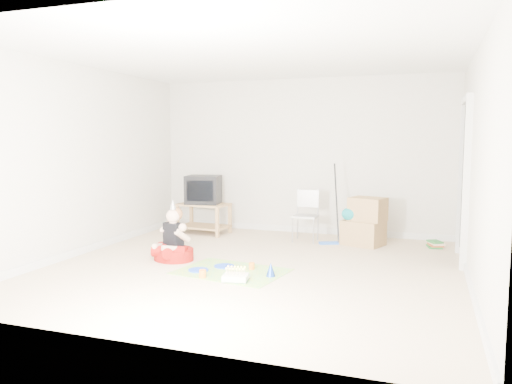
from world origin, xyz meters
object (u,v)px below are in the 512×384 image
(birthday_cake, at_px, (236,278))
(folding_chair, at_px, (305,216))
(cardboard_boxes, at_px, (364,222))
(seated_woman, at_px, (174,247))
(crt_tv, at_px, (203,190))
(tv_stand, at_px, (204,216))

(birthday_cake, bearing_deg, folding_chair, 84.82)
(cardboard_boxes, bearing_deg, seated_woman, -142.05)
(seated_woman, bearing_deg, crt_tv, 102.78)
(tv_stand, relative_size, cardboard_boxes, 1.18)
(crt_tv, relative_size, seated_woman, 0.68)
(crt_tv, xyz_separation_m, folding_chair, (1.78, -0.08, -0.35))
(tv_stand, relative_size, seated_woman, 1.05)
(tv_stand, distance_m, birthday_cake, 2.96)
(tv_stand, xyz_separation_m, folding_chair, (1.78, -0.08, 0.10))
(folding_chair, distance_m, seated_woman, 2.23)
(tv_stand, xyz_separation_m, crt_tv, (0.00, -0.00, 0.45))
(folding_chair, xyz_separation_m, seated_woman, (-1.36, -1.75, -0.22))
(tv_stand, relative_size, birthday_cake, 2.83)
(seated_woman, bearing_deg, folding_chair, 52.16)
(tv_stand, distance_m, folding_chair, 1.78)
(seated_woman, bearing_deg, birthday_cake, -30.49)
(cardboard_boxes, distance_m, birthday_cake, 2.70)
(seated_woman, height_order, birthday_cake, seated_woman)
(cardboard_boxes, bearing_deg, folding_chair, -179.18)
(crt_tv, height_order, cardboard_boxes, crt_tv)
(crt_tv, relative_size, cardboard_boxes, 0.76)
(seated_woman, xyz_separation_m, birthday_cake, (1.14, -0.67, -0.14))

